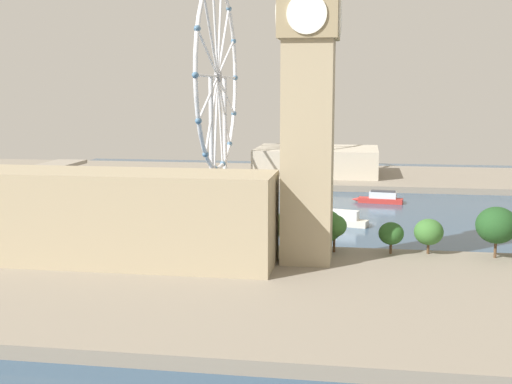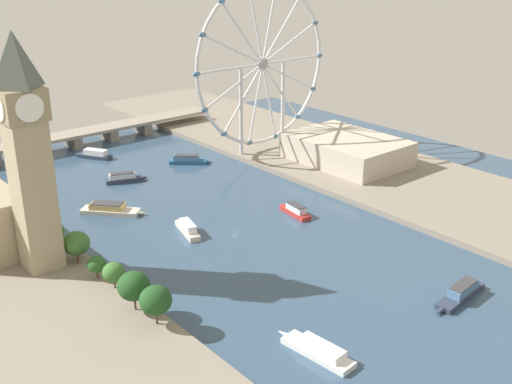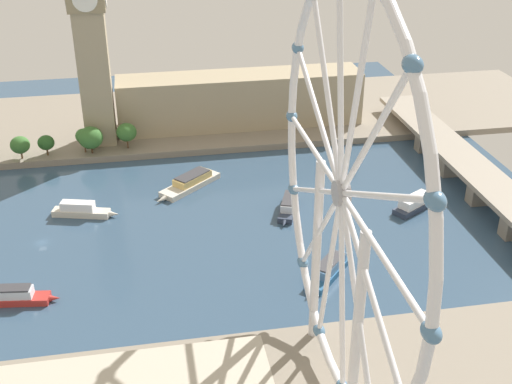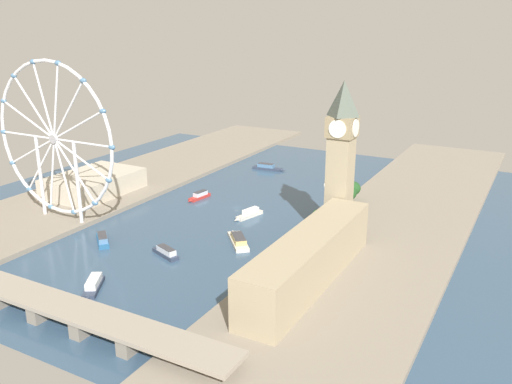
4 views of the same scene
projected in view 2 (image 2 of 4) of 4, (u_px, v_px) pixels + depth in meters
The scene contains 15 objects.
ground_plane at pixel (235, 231), 292.27m from camera, with size 390.90×390.90×0.00m, color #334C66.
riverbank_right at pixel (387, 176), 357.89m from camera, with size 90.00×520.00×3.00m, color gray.
clock_tower at pixel (28, 151), 237.23m from camera, with size 16.90×16.90×93.41m.
tree_row_embankment at pixel (107, 267), 236.80m from camera, with size 12.91×87.74×14.74m.
ferris_wheel at pixel (263, 65), 381.40m from camera, with size 102.34×3.20×103.52m.
riverside_hall at pixel (347, 149), 374.91m from camera, with size 47.68×66.97×14.72m, color #BCB29E.
river_bridge at pixel (73, 137), 411.40m from camera, with size 202.90×17.62×9.61m.
tour_boat_0 at pixel (187, 228), 290.26m from camera, with size 10.51×25.69×5.80m.
tour_boat_1 at pixel (124, 178), 352.60m from camera, with size 23.61×12.28×5.53m.
tour_boat_2 at pixel (295, 210), 309.82m from camera, with size 7.84×23.07×5.62m.
tour_boat_3 at pixel (110, 209), 311.02m from camera, with size 26.31×28.77×5.53m.
tour_boat_4 at pixel (461, 293), 236.31m from camera, with size 31.64×8.70×5.61m.
tour_boat_5 at pixel (318, 350), 203.69m from camera, with size 9.55×30.96×4.69m.
tour_boat_6 at pixel (188, 160), 381.92m from camera, with size 22.42×20.60×5.59m.
tour_boat_7 at pixel (94, 154), 391.94m from camera, with size 16.84×24.29×5.59m.
Camera 2 is at (-163.30, -209.11, 124.34)m, focal length 44.19 mm.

